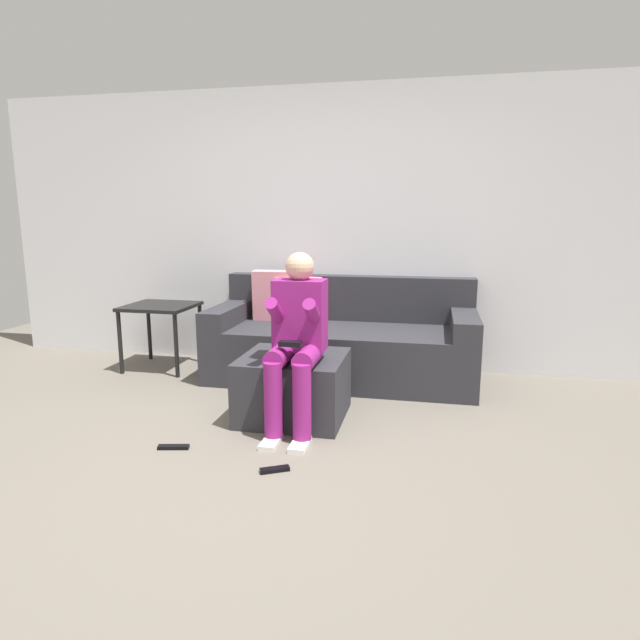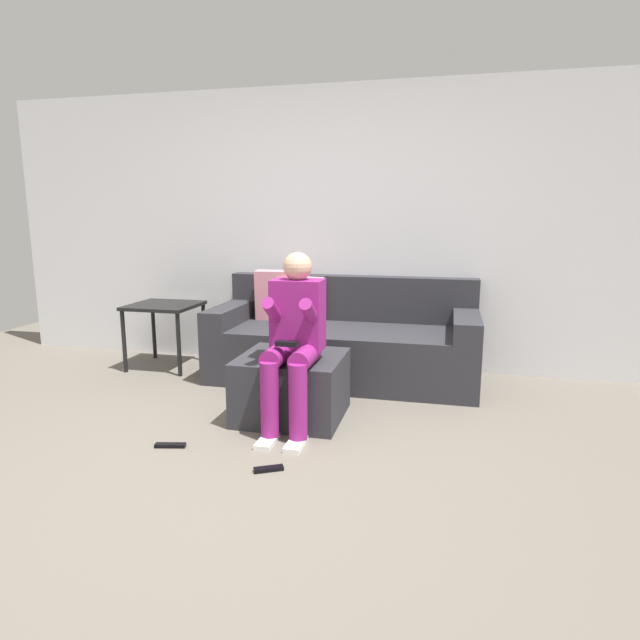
% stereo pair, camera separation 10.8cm
% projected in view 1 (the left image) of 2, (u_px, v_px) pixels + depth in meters
% --- Properties ---
extents(ground_plane, '(8.18, 8.18, 0.00)m').
position_uv_depth(ground_plane, '(235.00, 479.00, 2.84)').
color(ground_plane, '#6B6359').
extents(wall_back, '(6.30, 0.10, 2.48)m').
position_uv_depth(wall_back, '(325.00, 230.00, 4.88)').
color(wall_back, silver).
rests_on(wall_back, ground_plane).
extents(couch_sectional, '(2.20, 0.91, 0.89)m').
position_uv_depth(couch_sectional, '(340.00, 342.00, 4.58)').
color(couch_sectional, '#2D2D33').
rests_on(couch_sectional, ground_plane).
extents(ottoman, '(0.69, 0.65, 0.43)m').
position_uv_depth(ottoman, '(294.00, 387.00, 3.68)').
color(ottoman, '#2D2D33').
rests_on(ottoman, ground_plane).
extents(person_seated, '(0.33, 0.61, 1.14)m').
position_uv_depth(person_seated, '(296.00, 335.00, 3.41)').
color(person_seated, '#8C1E72').
rests_on(person_seated, ground_plane).
extents(side_table, '(0.59, 0.56, 0.58)m').
position_uv_depth(side_table, '(160.00, 313.00, 4.83)').
color(side_table, black).
rests_on(side_table, ground_plane).
extents(remote_near_ottoman, '(0.16, 0.12, 0.02)m').
position_uv_depth(remote_near_ottoman, '(275.00, 470.00, 2.92)').
color(remote_near_ottoman, black).
rests_on(remote_near_ottoman, ground_plane).
extents(remote_by_storage_bin, '(0.19, 0.08, 0.02)m').
position_uv_depth(remote_by_storage_bin, '(174.00, 447.00, 3.21)').
color(remote_by_storage_bin, black).
rests_on(remote_by_storage_bin, ground_plane).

